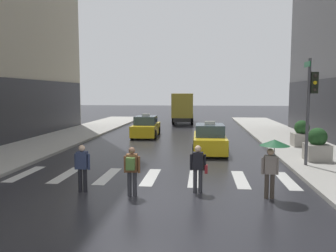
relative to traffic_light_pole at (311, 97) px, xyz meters
The scene contains 12 objects.
ground_plane 9.29m from the traffic_light_pole, 142.36° to the right, with size 160.00×160.00×0.00m, color #26262B.
crosswalk_markings 7.96m from the traffic_light_pole, 161.45° to the right, with size 11.30×2.80×0.01m.
traffic_light_pole is the anchor object (origin of this frame).
taxi_lead 6.33m from the traffic_light_pole, 139.12° to the left, with size 1.98×4.56×1.80m.
taxi_second 14.00m from the traffic_light_pole, 131.95° to the left, with size 2.01×4.58×1.80m.
box_truck 22.75m from the traffic_light_pole, 107.82° to the left, with size 2.43×7.59×3.35m.
pedestrian_with_umbrella 5.59m from the traffic_light_pole, 118.62° to the right, with size 0.96×0.96×1.94m.
pedestrian_with_backpack 8.94m from the traffic_light_pole, 145.43° to the right, with size 0.55×0.43×1.65m.
pedestrian_with_handbag 6.95m from the traffic_light_pole, 138.89° to the right, with size 0.60×0.24×1.65m.
pedestrian_plain_coat 10.30m from the traffic_light_pole, 152.75° to the right, with size 0.55×0.24×1.65m.
planter_near_corner 2.75m from the traffic_light_pole, 56.66° to the left, with size 1.10×1.10×1.60m.
planter_mid_block 6.22m from the traffic_light_pole, 77.06° to the left, with size 1.10×1.10×1.60m.
Camera 1 is at (2.06, -10.27, 3.43)m, focal length 35.82 mm.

